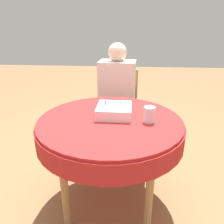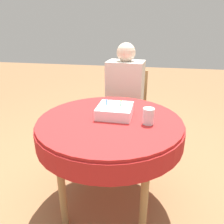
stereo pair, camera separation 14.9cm
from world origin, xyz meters
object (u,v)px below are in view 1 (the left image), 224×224
person (117,91)px  drinking_glass (149,115)px  chair (118,107)px  birthday_cake (114,111)px

person → drinking_glass: person is taller
chair → drinking_glass: 0.96m
person → birthday_cake: (0.02, -0.70, 0.06)m
chair → person: bearing=-90.0°
chair → drinking_glass: size_ratio=8.19×
person → drinking_glass: bearing=-68.0°
person → birthday_cake: size_ratio=4.86×
person → drinking_glass: (0.26, -0.79, 0.07)m
chair → birthday_cake: size_ratio=3.64×
chair → birthday_cake: chair is taller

